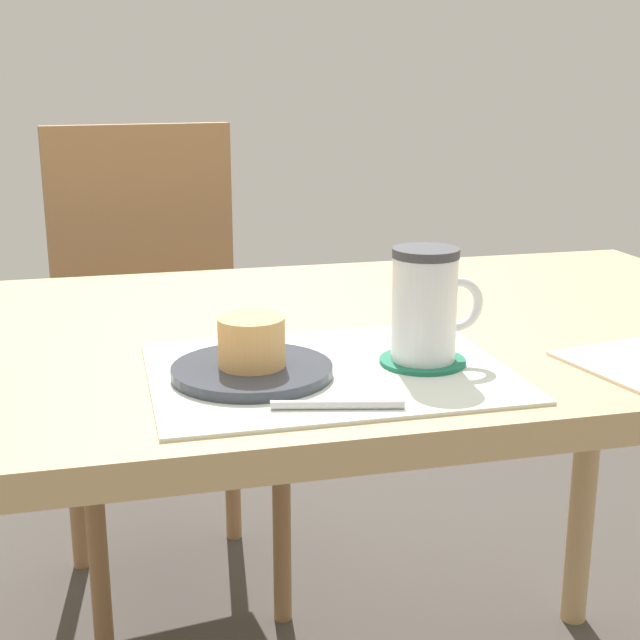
# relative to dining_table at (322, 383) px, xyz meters

# --- Properties ---
(dining_table) EXTENTS (1.32, 0.75, 0.75)m
(dining_table) POSITION_rel_dining_table_xyz_m (0.00, 0.00, 0.00)
(dining_table) COLOR tan
(dining_table) RESTS_ON ground_plane
(wooden_chair) EXTENTS (0.47, 0.47, 0.97)m
(wooden_chair) POSITION_rel_dining_table_xyz_m (-0.17, 0.70, -0.14)
(wooden_chair) COLOR #997047
(wooden_chair) RESTS_ON ground_plane
(placemat) EXTENTS (0.39, 0.30, 0.00)m
(placemat) POSITION_rel_dining_table_xyz_m (-0.04, -0.19, 0.08)
(placemat) COLOR silver
(placemat) RESTS_ON dining_table
(pastry_plate) EXTENTS (0.17, 0.17, 0.01)m
(pastry_plate) POSITION_rel_dining_table_xyz_m (-0.13, -0.19, 0.09)
(pastry_plate) COLOR #333842
(pastry_plate) RESTS_ON placemat
(pastry) EXTENTS (0.07, 0.07, 0.05)m
(pastry) POSITION_rel_dining_table_xyz_m (-0.13, -0.19, 0.12)
(pastry) COLOR #E0A860
(pastry) RESTS_ON pastry_plate
(coffee_coaster) EXTENTS (0.10, 0.10, 0.00)m
(coffee_coaster) POSITION_rel_dining_table_xyz_m (0.07, -0.19, 0.09)
(coffee_coaster) COLOR #196B4C
(coffee_coaster) RESTS_ON placemat
(coffee_mug) EXTENTS (0.11, 0.07, 0.13)m
(coffee_mug) POSITION_rel_dining_table_xyz_m (0.07, -0.19, 0.15)
(coffee_mug) COLOR white
(coffee_mug) RESTS_ON coffee_coaster
(teaspoon) EXTENTS (0.13, 0.04, 0.01)m
(teaspoon) POSITION_rel_dining_table_xyz_m (-0.06, -0.31, 0.09)
(teaspoon) COLOR silver
(teaspoon) RESTS_ON placemat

